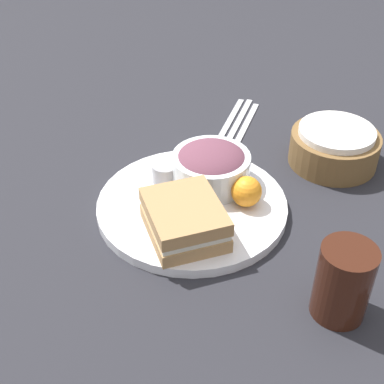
% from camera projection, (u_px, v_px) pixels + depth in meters
% --- Properties ---
extents(ground_plane, '(4.00, 4.00, 0.00)m').
position_uv_depth(ground_plane, '(192.00, 210.00, 0.88)').
color(ground_plane, '#232328').
extents(plate, '(0.31, 0.31, 0.02)m').
position_uv_depth(plate, '(192.00, 206.00, 0.88)').
color(plate, silver).
rests_on(plate, ground_plane).
extents(sandwich, '(0.15, 0.14, 0.05)m').
position_uv_depth(sandwich, '(184.00, 219.00, 0.79)').
color(sandwich, '#A37A4C').
rests_on(sandwich, plate).
extents(salad_bowl, '(0.13, 0.13, 0.07)m').
position_uv_depth(salad_bowl, '(211.00, 165.00, 0.89)').
color(salad_bowl, white).
rests_on(salad_bowl, plate).
extents(dressing_cup, '(0.04, 0.04, 0.03)m').
position_uv_depth(dressing_cup, '(165.00, 173.00, 0.91)').
color(dressing_cup, '#99999E').
rests_on(dressing_cup, plate).
extents(orange_wedge, '(0.05, 0.05, 0.05)m').
position_uv_depth(orange_wedge, '(246.00, 191.00, 0.85)').
color(orange_wedge, orange).
rests_on(orange_wedge, plate).
extents(drink_glass, '(0.07, 0.07, 0.11)m').
position_uv_depth(drink_glass, '(343.00, 282.00, 0.68)').
color(drink_glass, '#38190F').
rests_on(drink_glass, ground_plane).
extents(bread_basket, '(0.16, 0.16, 0.07)m').
position_uv_depth(bread_basket, '(334.00, 147.00, 0.97)').
color(bread_basket, brown).
rests_on(bread_basket, ground_plane).
extents(fork, '(0.19, 0.08, 0.01)m').
position_uv_depth(fork, '(230.00, 120.00, 1.11)').
color(fork, '#B2B2B7').
rests_on(fork, ground_plane).
extents(knife, '(0.20, 0.08, 0.01)m').
position_uv_depth(knife, '(238.00, 122.00, 1.10)').
color(knife, '#B2B2B7').
rests_on(knife, ground_plane).
extents(spoon, '(0.17, 0.07, 0.01)m').
position_uv_depth(spoon, '(246.00, 123.00, 1.10)').
color(spoon, '#B2B2B7').
rests_on(spoon, ground_plane).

